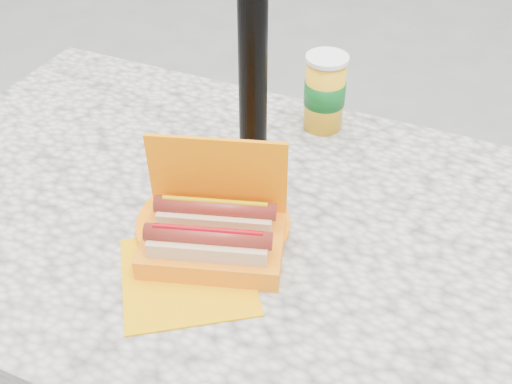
% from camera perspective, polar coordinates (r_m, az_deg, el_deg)
% --- Properties ---
extents(picnic_table, '(1.20, 0.80, 0.75)m').
position_cam_1_polar(picnic_table, '(1.16, -3.50, -5.66)').
color(picnic_table, beige).
rests_on(picnic_table, ground).
extents(hotdog_box, '(0.25, 0.20, 0.18)m').
position_cam_1_polar(hotdog_box, '(0.99, -3.84, -3.69)').
color(hotdog_box, '#FF7C00').
rests_on(hotdog_box, picnic_table).
extents(fries_plate, '(0.27, 0.37, 0.04)m').
position_cam_1_polar(fries_plate, '(1.04, -4.07, -3.06)').
color(fries_plate, '#EB9F00').
rests_on(fries_plate, picnic_table).
extents(soda_cup, '(0.08, 0.08, 0.15)m').
position_cam_1_polar(soda_cup, '(1.26, 6.13, 8.80)').
color(soda_cup, '#F6AE19').
rests_on(soda_cup, picnic_table).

